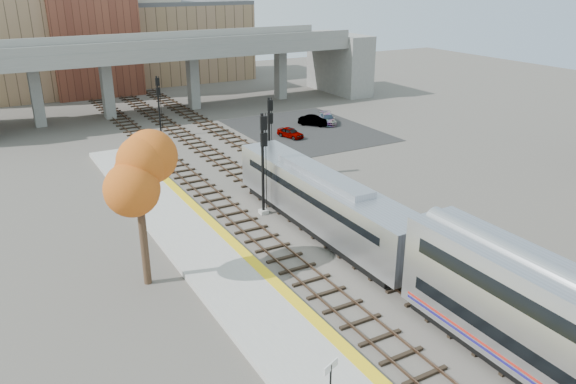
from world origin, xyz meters
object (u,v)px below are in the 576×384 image
signal_mast_near (263,164)px  tree (137,176)px  car_c (327,119)px  car_b (314,121)px  locomotive (322,200)px  signal_mast_far (159,108)px  signal_mast_mid (269,139)px  car_a (290,133)px

signal_mast_near → tree: size_ratio=0.86×
car_c → car_b: bearing=-158.5°
locomotive → signal_mast_far: signal_mast_far is taller
signal_mast_far → car_c: size_ratio=1.64×
signal_mast_near → signal_mast_far: size_ratio=1.16×
signal_mast_mid → signal_mast_far: 18.24m
signal_mast_mid → car_c: signal_mast_mid is taller
signal_mast_near → car_b: (16.90, 20.16, -3.22)m
locomotive → tree: tree is taller
car_a → tree: bearing=-151.1°
signal_mast_mid → tree: tree is taller
locomotive → car_b: bearing=59.1°
locomotive → car_c: size_ratio=4.78×
locomotive → car_b: 28.90m
car_b → car_c: size_ratio=0.90×
signal_mast_near → tree: (-10.37, -5.60, 2.66)m
signal_mast_near → car_a: 21.06m
tree → car_a: (22.33, 22.62, -5.93)m
signal_mast_near → car_a: (11.96, 17.02, -3.26)m
signal_mast_mid → signal_mast_far: size_ratio=1.07×
car_c → tree: bearing=-115.7°
car_a → car_b: 5.86m
car_a → car_c: 7.48m
signal_mast_near → signal_mast_mid: size_ratio=1.08×
locomotive → car_a: (9.86, 21.63, -1.69)m
signal_mast_mid → car_a: (7.86, 10.18, -2.88)m
signal_mast_near → car_c: bearing=47.0°
car_b → tree: bearing=-175.3°
locomotive → car_a: size_ratio=5.96×
car_a → signal_mast_far: bearing=131.1°
locomotive → signal_mast_mid: (2.00, 11.44, 1.19)m
locomotive → signal_mast_far: (-2.10, 29.22, 0.86)m
tree → car_c: (29.14, 25.72, -5.89)m
car_b → car_a: bearing=173.7°
locomotive → signal_mast_near: size_ratio=2.52×
car_b → car_c: bearing=-40.1°
tree → car_a: size_ratio=2.74×
locomotive → signal_mast_near: signal_mast_near is taller
car_b → signal_mast_near: bearing=-168.7°
signal_mast_mid → tree: (-14.47, -12.44, 3.04)m
locomotive → signal_mast_mid: size_ratio=2.72×
car_a → car_b: size_ratio=0.90×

